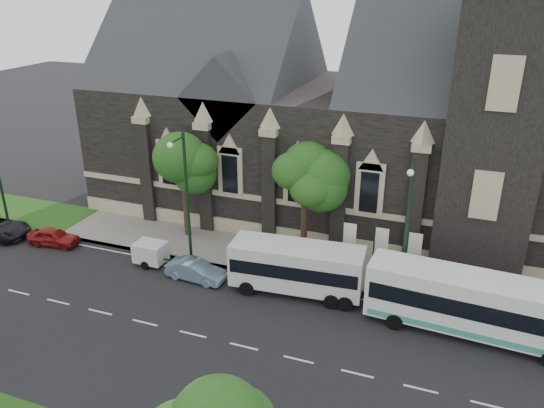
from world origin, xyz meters
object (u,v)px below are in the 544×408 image
at_px(banner_flag_left, 347,242).
at_px(shuttle_bus, 297,266).
at_px(box_trailer, 151,252).
at_px(sedan, 196,270).
at_px(banner_flag_center, 378,247).
at_px(tree_walk_left, 187,162).
at_px(street_lamp_mid, 185,192).
at_px(tree_walk_right, 309,176).
at_px(street_lamp_near, 407,224).
at_px(car_far_red, 54,237).
at_px(tour_coach, 481,306).
at_px(banner_flag_right, 411,252).

height_order(banner_flag_left, shuttle_bus, banner_flag_left).
distance_m(box_trailer, sedan, 3.82).
bearing_deg(sedan, banner_flag_center, -66.79).
bearing_deg(tree_walk_left, street_lamp_mid, -63.53).
bearing_deg(tree_walk_right, banner_flag_center, -18.64).
xyz_separation_m(street_lamp_near, shuttle_bus, (-6.06, -1.05, -3.34)).
distance_m(banner_flag_left, sedan, 9.76).
relative_size(tree_walk_right, tree_walk_left, 1.02).
height_order(banner_flag_center, box_trailer, banner_flag_center).
distance_m(street_lamp_near, car_far_red, 24.76).
bearing_deg(street_lamp_near, tour_coach, -23.09).
bearing_deg(banner_flag_center, box_trailer, -167.92).
relative_size(tree_walk_left, tour_coach, 0.64).
height_order(tree_walk_left, box_trailer, tree_walk_left).
xyz_separation_m(street_lamp_near, street_lamp_mid, (-14.00, 0.00, 0.00)).
bearing_deg(tree_walk_right, tree_walk_left, -179.94).
distance_m(banner_flag_center, box_trailer, 14.95).
xyz_separation_m(street_lamp_mid, shuttle_bus, (7.94, -1.05, -3.34)).
bearing_deg(shuttle_bus, tour_coach, -8.94).
bearing_deg(banner_flag_right, banner_flag_left, 180.00).
xyz_separation_m(shuttle_bus, sedan, (-6.46, -0.89, -1.13)).
relative_size(tree_walk_left, street_lamp_mid, 0.85).
bearing_deg(banner_flag_right, street_lamp_near, -98.56).
bearing_deg(tree_walk_left, banner_flag_center, -6.89).
bearing_deg(shuttle_bus, banner_flag_left, 47.09).
distance_m(tree_walk_right, banner_flag_right, 8.05).
xyz_separation_m(tour_coach, car_far_red, (-28.69, 0.64, -1.25)).
relative_size(banner_flag_right, sedan, 1.03).
distance_m(sedan, car_far_red, 11.83).
relative_size(tree_walk_right, shuttle_bus, 0.96).
bearing_deg(box_trailer, tree_walk_right, 27.67).
bearing_deg(banner_flag_right, tree_walk_right, 166.40).
relative_size(street_lamp_near, tour_coach, 0.75).
xyz_separation_m(banner_flag_center, tour_coach, (6.08, -3.77, -0.50)).
bearing_deg(banner_flag_right, shuttle_bus, -155.04).
relative_size(shuttle_bus, box_trailer, 2.80).
distance_m(tour_coach, sedan, 16.92).
relative_size(banner_flag_right, car_far_red, 1.07).
bearing_deg(tree_walk_right, street_lamp_near, -28.06).
bearing_deg(tree_walk_left, banner_flag_left, -8.02).
bearing_deg(tree_walk_right, sedan, -135.85).
xyz_separation_m(tour_coach, sedan, (-16.88, -0.08, -1.24)).
bearing_deg(tree_walk_left, street_lamp_near, -12.87).
height_order(shuttle_bus, car_far_red, shuttle_bus).
bearing_deg(car_far_red, box_trailer, -96.83).
relative_size(box_trailer, sedan, 0.75).
height_order(tree_walk_right, car_far_red, tree_walk_right).
xyz_separation_m(street_lamp_near, car_far_red, (-24.33, -1.22, -4.48)).
distance_m(banner_flag_center, tour_coach, 7.17).
relative_size(banner_flag_center, shuttle_bus, 0.49).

